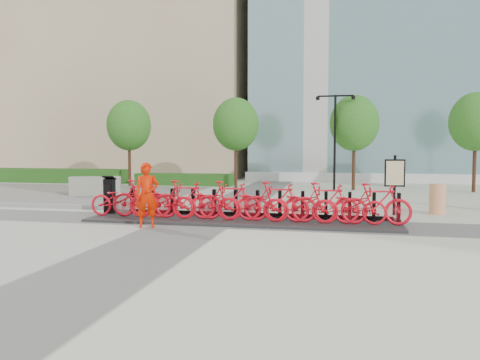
% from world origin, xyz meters
% --- Properties ---
extents(ground, '(120.00, 120.00, 0.00)m').
position_xyz_m(ground, '(0.00, 0.00, 0.00)').
color(ground, beige).
extents(tan_building, '(26.00, 16.00, 30.00)m').
position_xyz_m(tan_building, '(-16.00, 26.00, 15.00)').
color(tan_building, '#CDBA8F').
rests_on(tan_building, ground).
extents(glass_building, '(32.00, 16.00, 24.00)m').
position_xyz_m(glass_building, '(14.00, 26.00, 12.00)').
color(glass_building, '#346376').
rests_on(glass_building, ground).
extents(gravel_patch, '(14.00, 14.00, 0.00)m').
position_xyz_m(gravel_patch, '(-10.00, 7.00, 0.01)').
color(gravel_patch, '#5E5E5B').
rests_on(gravel_patch, ground).
extents(hedge_a, '(10.00, 1.40, 0.90)m').
position_xyz_m(hedge_a, '(-14.00, 13.50, 0.45)').
color(hedge_a, '#256717').
rests_on(hedge_a, ground).
extents(hedge_b, '(6.00, 1.20, 0.70)m').
position_xyz_m(hedge_b, '(-5.00, 13.20, 0.35)').
color(hedge_b, '#256717').
rests_on(hedge_b, ground).
extents(tree_0, '(2.60, 2.60, 5.10)m').
position_xyz_m(tree_0, '(-8.00, 12.00, 3.59)').
color(tree_0, '#311E12').
rests_on(tree_0, ground).
extents(tree_1, '(2.60, 2.60, 5.10)m').
position_xyz_m(tree_1, '(-1.50, 12.00, 3.59)').
color(tree_1, '#311E12').
rests_on(tree_1, ground).
extents(tree_2, '(2.60, 2.60, 5.10)m').
position_xyz_m(tree_2, '(5.00, 12.00, 3.59)').
color(tree_2, '#311E12').
rests_on(tree_2, ground).
extents(tree_3, '(2.60, 2.60, 5.10)m').
position_xyz_m(tree_3, '(11.00, 12.00, 3.59)').
color(tree_3, '#311E12').
rests_on(tree_3, ground).
extents(streetlamp, '(2.00, 0.20, 5.00)m').
position_xyz_m(streetlamp, '(4.00, 11.00, 3.13)').
color(streetlamp, black).
rests_on(streetlamp, ground).
extents(dock_pad, '(9.60, 2.40, 0.08)m').
position_xyz_m(dock_pad, '(1.30, 0.30, 0.04)').
color(dock_pad, '#2B2B2C').
rests_on(dock_pad, ground).
extents(dock_rail_posts, '(8.74, 0.50, 0.85)m').
position_xyz_m(dock_rail_posts, '(1.72, 0.77, 0.51)').
color(dock_rail_posts, black).
rests_on(dock_rail_posts, dock_pad).
extents(bike_0, '(2.04, 0.71, 1.07)m').
position_xyz_m(bike_0, '(-2.60, -0.05, 0.62)').
color(bike_0, red).
rests_on(bike_0, dock_pad).
extents(bike_1, '(1.98, 0.56, 1.19)m').
position_xyz_m(bike_1, '(-1.88, -0.05, 0.68)').
color(bike_1, red).
rests_on(bike_1, dock_pad).
extents(bike_2, '(2.04, 0.71, 1.07)m').
position_xyz_m(bike_2, '(-1.16, -0.05, 0.62)').
color(bike_2, red).
rests_on(bike_2, dock_pad).
extents(bike_3, '(1.98, 0.56, 1.19)m').
position_xyz_m(bike_3, '(-0.44, -0.05, 0.68)').
color(bike_3, red).
rests_on(bike_3, dock_pad).
extents(bike_4, '(2.04, 0.71, 1.07)m').
position_xyz_m(bike_4, '(0.28, -0.05, 0.62)').
color(bike_4, red).
rests_on(bike_4, dock_pad).
extents(bike_5, '(1.98, 0.56, 1.19)m').
position_xyz_m(bike_5, '(1.00, -0.05, 0.68)').
color(bike_5, red).
rests_on(bike_5, dock_pad).
extents(bike_6, '(2.04, 0.71, 1.07)m').
position_xyz_m(bike_6, '(1.72, -0.05, 0.62)').
color(bike_6, red).
rests_on(bike_6, dock_pad).
extents(bike_7, '(1.98, 0.56, 1.19)m').
position_xyz_m(bike_7, '(2.44, -0.05, 0.68)').
color(bike_7, red).
rests_on(bike_7, dock_pad).
extents(bike_8, '(2.04, 0.71, 1.07)m').
position_xyz_m(bike_8, '(3.16, -0.05, 0.62)').
color(bike_8, red).
rests_on(bike_8, dock_pad).
extents(bike_9, '(1.98, 0.56, 1.19)m').
position_xyz_m(bike_9, '(3.88, -0.05, 0.68)').
color(bike_9, red).
rests_on(bike_9, dock_pad).
extents(bike_10, '(2.04, 0.71, 1.07)m').
position_xyz_m(bike_10, '(4.60, -0.05, 0.62)').
color(bike_10, red).
rests_on(bike_10, dock_pad).
extents(bike_11, '(1.98, 0.56, 1.19)m').
position_xyz_m(bike_11, '(5.32, -0.05, 0.68)').
color(bike_11, red).
rests_on(bike_11, dock_pad).
extents(kiosk, '(0.40, 0.34, 1.27)m').
position_xyz_m(kiosk, '(-3.32, 0.58, 0.69)').
color(kiosk, black).
rests_on(kiosk, dock_pad).
extents(worker_red, '(0.80, 0.68, 1.87)m').
position_xyz_m(worker_red, '(-1.11, -1.39, 0.93)').
color(worker_red, red).
rests_on(worker_red, ground).
extents(construction_barrel, '(0.66, 0.66, 1.05)m').
position_xyz_m(construction_barrel, '(7.58, 3.19, 0.52)').
color(construction_barrel, '#F96400').
rests_on(construction_barrel, ground).
extents(jersey_barrier, '(2.41, 1.50, 0.91)m').
position_xyz_m(jersey_barrier, '(-7.12, 6.44, 0.45)').
color(jersey_barrier, gray).
rests_on(jersey_barrier, ground).
extents(map_sign, '(0.67, 0.17, 2.04)m').
position_xyz_m(map_sign, '(6.10, 2.64, 1.35)').
color(map_sign, black).
rests_on(map_sign, ground).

